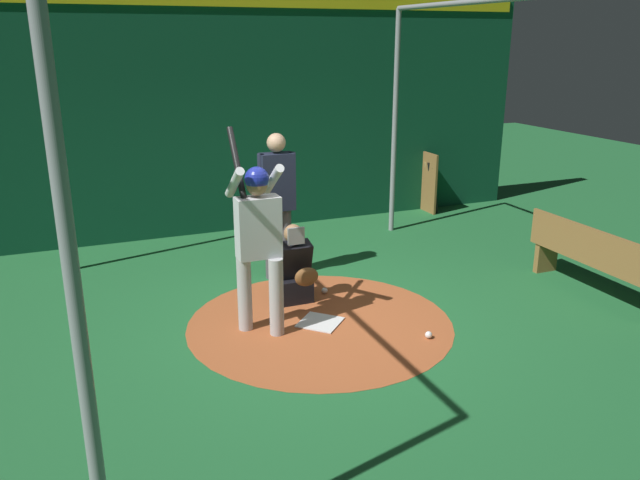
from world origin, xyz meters
TOP-DOWN VIEW (x-y plane):
  - ground_plane at (0.00, 0.00)m, footprint 26.41×26.41m
  - dirt_circle at (0.00, 0.00)m, footprint 2.87×2.87m
  - home_plate at (0.00, 0.00)m, footprint 0.59×0.59m
  - batter at (-0.07, -0.65)m, footprint 0.68×0.49m
  - catcher at (-0.69, -0.05)m, footprint 0.58×0.40m
  - umpire at (-1.51, 0.04)m, footprint 0.23×0.49m
  - back_wall at (-3.88, 0.00)m, footprint 0.23×10.41m
  - cage_frame at (0.00, 0.00)m, footprint 5.72×4.87m
  - bat_rack at (-3.63, 3.56)m, footprint 0.58×0.21m
  - bench at (0.51, 3.32)m, footprint 1.99×0.36m
  - baseball_0 at (0.76, 0.89)m, footprint 0.07×0.07m
  - baseball_1 at (-0.75, 0.37)m, footprint 0.07×0.07m

SIDE VIEW (x-z plane):
  - ground_plane at x=0.00m, z-range 0.00..0.00m
  - dirt_circle at x=0.00m, z-range 0.00..0.01m
  - home_plate at x=0.00m, z-range 0.01..0.02m
  - baseball_0 at x=0.76m, z-range 0.01..0.08m
  - baseball_1 at x=-0.75m, z-range 0.01..0.08m
  - catcher at x=-0.69m, z-range -0.10..0.84m
  - bench at x=0.51m, z-range 0.03..0.88m
  - bat_rack at x=-3.63m, z-range -0.03..1.02m
  - umpire at x=-1.51m, z-range 0.13..1.98m
  - batter at x=-0.07m, z-range 0.02..2.12m
  - back_wall at x=-3.88m, z-range 0.01..3.65m
  - cage_frame at x=0.00m, z-range 0.64..4.05m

